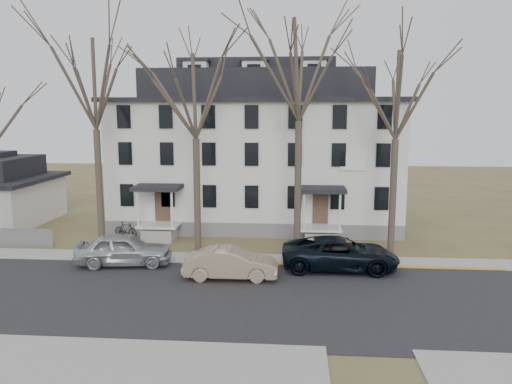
# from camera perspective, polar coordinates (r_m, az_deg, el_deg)

# --- Properties ---
(ground) EXTENTS (120.00, 120.00, 0.00)m
(ground) POSITION_cam_1_polar(r_m,az_deg,el_deg) (20.95, 1.92, -14.20)
(ground) COLOR brown
(ground) RESTS_ON ground
(main_road) EXTENTS (120.00, 10.00, 0.04)m
(main_road) POSITION_cam_1_polar(r_m,az_deg,el_deg) (22.80, 2.16, -12.21)
(main_road) COLOR #27272A
(main_road) RESTS_ON ground
(far_sidewalk) EXTENTS (120.00, 2.00, 0.08)m
(far_sidewalk) POSITION_cam_1_polar(r_m,az_deg,el_deg) (28.47, 2.68, -7.83)
(far_sidewalk) COLOR #A09F97
(far_sidewalk) RESTS_ON ground
(near_sidewalk_left) EXTENTS (20.00, 5.00, 0.08)m
(near_sidewalk_left) POSITION_cam_1_polar(r_m,az_deg,el_deg) (18.68, -25.67, -18.16)
(near_sidewalk_left) COLOR #A09F97
(near_sidewalk_left) RESTS_ON ground
(yellow_curb) EXTENTS (14.00, 0.25, 0.06)m
(yellow_curb) POSITION_cam_1_polar(r_m,az_deg,el_deg) (27.91, 13.04, -8.41)
(yellow_curb) COLOR gold
(yellow_curb) RESTS_ON ground
(boarding_house) EXTENTS (20.80, 12.36, 12.05)m
(boarding_house) POSITION_cam_1_polar(r_m,az_deg,el_deg) (37.40, 0.18, 4.64)
(boarding_house) COLOR slate
(boarding_house) RESTS_ON ground
(tree_far_left) EXTENTS (8.40, 8.40, 13.72)m
(tree_far_left) POSITION_cam_1_polar(r_m,az_deg,el_deg) (31.42, -18.05, 12.42)
(tree_far_left) COLOR #473B31
(tree_far_left) RESTS_ON ground
(tree_mid_left) EXTENTS (7.80, 7.80, 12.74)m
(tree_mid_left) POSITION_cam_1_polar(r_m,az_deg,el_deg) (29.64, -6.97, 11.58)
(tree_mid_left) COLOR #473B31
(tree_mid_left) RESTS_ON ground
(tree_center) EXTENTS (9.00, 9.00, 14.70)m
(tree_center) POSITION_cam_1_polar(r_m,az_deg,el_deg) (29.16, 4.99, 14.57)
(tree_center) COLOR #473B31
(tree_center) RESTS_ON ground
(tree_mid_right) EXTENTS (7.80, 7.80, 12.74)m
(tree_mid_right) POSITION_cam_1_polar(r_m,az_deg,el_deg) (29.60, 15.88, 11.31)
(tree_mid_right) COLOR #473B31
(tree_mid_right) RESTS_ON ground
(car_silver) EXTENTS (5.38, 2.73, 1.75)m
(car_silver) POSITION_cam_1_polar(r_m,az_deg,el_deg) (28.25, -14.87, -6.42)
(car_silver) COLOR #ADB4B7
(car_silver) RESTS_ON ground
(car_tan) EXTENTS (4.77, 1.77, 1.56)m
(car_tan) POSITION_cam_1_polar(r_m,az_deg,el_deg) (25.26, -2.93, -8.20)
(car_tan) COLOR tan
(car_tan) RESTS_ON ground
(car_navy) EXTENTS (6.15, 2.85, 1.71)m
(car_navy) POSITION_cam_1_polar(r_m,az_deg,el_deg) (26.97, 9.58, -7.03)
(car_navy) COLOR black
(car_navy) RESTS_ON ground
(bicycle_left) EXTENTS (1.66, 1.33, 0.84)m
(bicycle_left) POSITION_cam_1_polar(r_m,az_deg,el_deg) (33.52, -10.67, -4.63)
(bicycle_left) COLOR black
(bicycle_left) RESTS_ON ground
(bicycle_right) EXTENTS (1.82, 1.01, 1.05)m
(bicycle_right) POSITION_cam_1_polar(r_m,az_deg,el_deg) (34.43, -14.65, -4.23)
(bicycle_right) COLOR black
(bicycle_right) RESTS_ON ground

